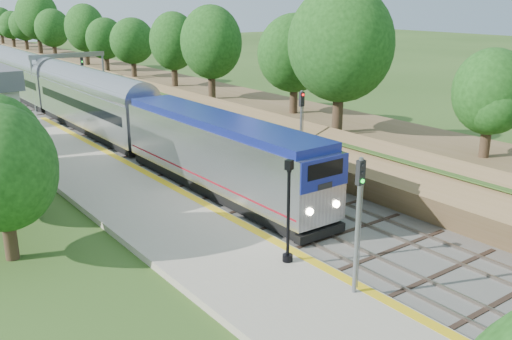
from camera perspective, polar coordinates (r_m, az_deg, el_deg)
trackbed at (r=72.89m, az=-19.56°, el=6.41°), size 9.50×170.00×0.28m
platform at (r=30.75m, az=-7.12°, el=-6.18°), size 6.40×68.00×0.38m
yellow_stripe at (r=32.04m, az=-2.70°, el=-4.70°), size 0.55×68.00×0.01m
embankment at (r=75.43m, az=-13.62°, el=8.69°), size 10.64×170.00×11.70m
signal_gantry at (r=67.65m, az=-18.27°, el=9.87°), size 8.40×0.38×6.20m
trees_behind_platform at (r=31.39m, az=-21.24°, el=1.64°), size 7.82×53.32×7.21m
train at (r=86.07m, az=-24.01°, el=9.01°), size 3.24×129.77×4.77m
lamppost_far at (r=26.08m, az=3.24°, el=-4.75°), size 0.48×0.48×4.90m
signal_platform at (r=23.19m, az=10.20°, el=-4.13°), size 0.34×0.27×5.83m
signal_farside at (r=38.96m, az=4.54°, el=4.50°), size 0.33×0.26×6.07m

